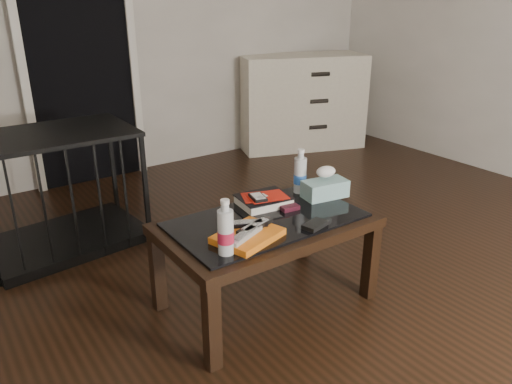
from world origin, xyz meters
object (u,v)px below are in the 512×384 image
coffee_table (266,231)px  water_bottle_right (300,171)px  water_bottle_left (225,227)px  dresser (301,102)px  pet_crate (62,210)px  tissue_box (325,189)px  textbook (264,200)px

coffee_table → water_bottle_right: bearing=26.4°
water_bottle_left → water_bottle_right: (0.68, 0.35, 0.00)m
coffee_table → dresser: bearing=46.9°
coffee_table → pet_crate: size_ratio=1.04×
pet_crate → water_bottle_right: bearing=-52.2°
dresser → tissue_box: bearing=-108.0°
coffee_table → tissue_box: 0.42m
pet_crate → textbook: bearing=-61.4°
coffee_table → water_bottle_left: size_ratio=4.20×
pet_crate → water_bottle_left: pet_crate is taller
textbook → pet_crate: bearing=131.2°
coffee_table → water_bottle_left: water_bottle_left is taller
water_bottle_left → tissue_box: water_bottle_left is taller
coffee_table → dresser: 2.77m
coffee_table → textbook: bearing=59.1°
pet_crate → textbook: pet_crate is taller
pet_crate → textbook: 1.32m
dresser → tissue_box: 2.47m
water_bottle_left → water_bottle_right: size_ratio=1.00×
dresser → tissue_box: dresser is taller
water_bottle_right → tissue_box: size_ratio=1.03×
pet_crate → tissue_box: (1.06, -1.16, 0.28)m
coffee_table → water_bottle_left: bearing=-152.1°
coffee_table → tissue_box: tissue_box is taller
dresser → water_bottle_left: size_ratio=5.45×
dresser → pet_crate: 2.68m
dresser → water_bottle_left: (-2.23, -2.20, 0.13)m
textbook → water_bottle_left: water_bottle_left is taller
pet_crate → tissue_box: size_ratio=4.17×
dresser → water_bottle_left: dresser is taller
textbook → water_bottle_right: size_ratio=1.05×
pet_crate → water_bottle_left: size_ratio=4.03×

